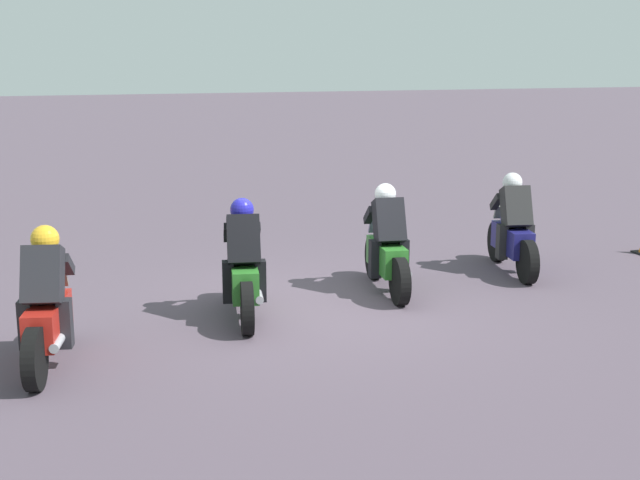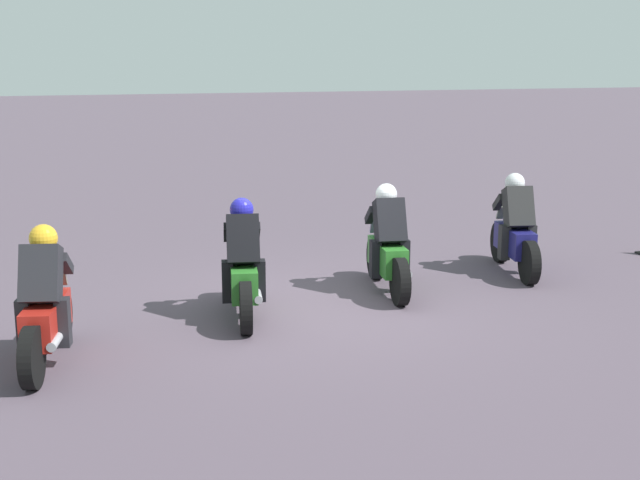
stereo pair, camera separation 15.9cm
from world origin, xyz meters
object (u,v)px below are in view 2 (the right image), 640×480
rider_lane_a (515,232)px  rider_lane_c (243,269)px  rider_lane_b (388,248)px  rider_lane_d (46,308)px

rider_lane_a → rider_lane_c: size_ratio=1.00×
rider_lane_a → rider_lane_b: 2.27m
rider_lane_b → rider_lane_d: size_ratio=1.01×
rider_lane_c → rider_lane_a: bearing=-67.1°
rider_lane_b → rider_lane_d: (-1.63, 4.55, 0.00)m
rider_lane_b → rider_lane_d: 4.83m
rider_lane_a → rider_lane_d: (-2.05, 6.78, 0.00)m
rider_lane_a → rider_lane_b: (-0.42, 2.23, 0.00)m
rider_lane_a → rider_lane_d: same height
rider_lane_c → rider_lane_d: same height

